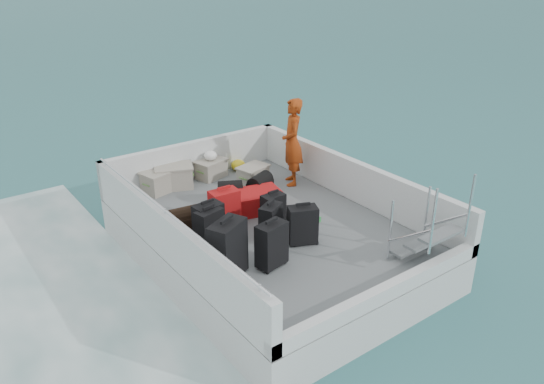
{
  "coord_description": "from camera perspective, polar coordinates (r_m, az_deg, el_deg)",
  "views": [
    {
      "loc": [
        -4.34,
        -5.95,
        4.51
      ],
      "look_at": [
        0.26,
        0.3,
        1.0
      ],
      "focal_mm": 35.0,
      "sensor_mm": 36.0,
      "label": 1
    }
  ],
  "objects": [
    {
      "name": "crate_2",
      "position": [
        10.07,
        -6.56,
        2.42
      ],
      "size": [
        0.61,
        0.49,
        0.32
      ],
      "primitive_type": "cube",
      "rotation": [
        0.0,
        0.0,
        0.26
      ],
      "color": "#A89F92",
      "rests_on": "deck"
    },
    {
      "name": "crate_0",
      "position": [
        9.63,
        -11.92,
        1.11
      ],
      "size": [
        0.67,
        0.54,
        0.36
      ],
      "primitive_type": "cube",
      "rotation": [
        0.0,
        0.0,
        0.25
      ],
      "color": "#A89F92",
      "rests_on": "deck"
    },
    {
      "name": "passenger",
      "position": [
        9.54,
        2.2,
        5.37
      ],
      "size": [
        0.62,
        0.7,
        1.59
      ],
      "primitive_type": "imported",
      "rotation": [
        0.0,
        0.0,
        -2.08
      ],
      "color": "#D44913",
      "rests_on": "deck"
    },
    {
      "name": "suitcase_5",
      "position": [
        8.16,
        -5.12,
        -1.83
      ],
      "size": [
        0.46,
        0.29,
        0.61
      ],
      "primitive_type": "cube",
      "rotation": [
        0.0,
        0.0,
        -0.07
      ],
      "color": "#B60E18",
      "rests_on": "deck"
    },
    {
      "name": "duffel_1",
      "position": [
        8.96,
        -4.48,
        -0.35
      ],
      "size": [
        0.5,
        0.45,
        0.32
      ],
      "primitive_type": null,
      "rotation": [
        0.0,
        0.0,
        -0.47
      ],
      "color": "black",
      "rests_on": "deck"
    },
    {
      "name": "suitcase_0",
      "position": [
        6.87,
        -4.77,
        -6.27
      ],
      "size": [
        0.6,
        0.49,
        0.8
      ],
      "primitive_type": "cube",
      "rotation": [
        0.0,
        0.0,
        0.43
      ],
      "color": "black",
      "rests_on": "deck"
    },
    {
      "name": "suitcase_7",
      "position": [
        8.21,
        0.13,
        -1.93
      ],
      "size": [
        0.37,
        0.21,
        0.51
      ],
      "primitive_type": "cube",
      "rotation": [
        0.0,
        0.0,
        0.01
      ],
      "color": "black",
      "rests_on": "deck"
    },
    {
      "name": "crate_3",
      "position": [
        9.74,
        -2.04,
        1.76
      ],
      "size": [
        0.59,
        0.47,
        0.31
      ],
      "primitive_type": "cube",
      "rotation": [
        0.0,
        0.0,
        0.25
      ],
      "color": "#A89F92",
      "rests_on": "deck"
    },
    {
      "name": "deck_fittings",
      "position": [
        8.13,
        3.05,
        -1.36
      ],
      "size": [
        3.6,
        5.0,
        0.9
      ],
      "color": "silver",
      "rests_on": "deck"
    },
    {
      "name": "deck",
      "position": [
        8.33,
        -0.25,
        -3.57
      ],
      "size": [
        3.3,
        4.7,
        0.02
      ],
      "primitive_type": "cube",
      "color": "slate",
      "rests_on": "ferry_hull"
    },
    {
      "name": "crate_1",
      "position": [
        9.73,
        -10.48,
        1.57
      ],
      "size": [
        0.76,
        0.65,
        0.39
      ],
      "primitive_type": "cube",
      "rotation": [
        0.0,
        0.0,
        -0.39
      ],
      "color": "#A89F92",
      "rests_on": "deck"
    },
    {
      "name": "ground",
      "position": [
        8.64,
        -0.25,
        -7.15
      ],
      "size": [
        160.0,
        160.0,
        0.0
      ],
      "primitive_type": "plane",
      "color": "#1A5C5B",
      "rests_on": "ground"
    },
    {
      "name": "suitcase_6",
      "position": [
        7.69,
        3.3,
        -3.62
      ],
      "size": [
        0.48,
        0.4,
        0.58
      ],
      "primitive_type": "cube",
      "rotation": [
        0.0,
        0.0,
        -0.42
      ],
      "color": "black",
      "rests_on": "deck"
    },
    {
      "name": "suitcase_4",
      "position": [
        7.78,
        -0.12,
        -3.31
      ],
      "size": [
        0.44,
        0.37,
        0.56
      ],
      "primitive_type": "cube",
      "rotation": [
        0.0,
        0.0,
        0.47
      ],
      "color": "black",
      "rests_on": "deck"
    },
    {
      "name": "yellow_bag",
      "position": [
        10.37,
        -3.67,
        2.9
      ],
      "size": [
        0.28,
        0.26,
        0.22
      ],
      "primitive_type": "ellipsoid",
      "color": "yellow",
      "rests_on": "deck"
    },
    {
      "name": "duffel_0",
      "position": [
        8.14,
        -9.13,
        -3.26
      ],
      "size": [
        0.52,
        0.36,
        0.32
      ],
      "primitive_type": null,
      "rotation": [
        0.0,
        0.0,
        -0.13
      ],
      "color": "black",
      "rests_on": "deck"
    },
    {
      "name": "suitcase_8",
      "position": [
        8.72,
        -1.83,
        -0.96
      ],
      "size": [
        0.94,
        0.72,
        0.33
      ],
      "primitive_type": "cube",
      "rotation": [
        0.0,
        0.0,
        1.35
      ],
      "color": "#B60E18",
      "rests_on": "deck"
    },
    {
      "name": "duffel_2",
      "position": [
        9.21,
        -1.29,
        0.43
      ],
      "size": [
        0.53,
        0.45,
        0.32
      ],
      "primitive_type": null,
      "rotation": [
        0.0,
        0.0,
        0.41
      ],
      "color": "black",
      "rests_on": "deck"
    },
    {
      "name": "suitcase_3",
      "position": [
        7.11,
        -0.03,
        -5.77
      ],
      "size": [
        0.46,
        0.32,
        0.64
      ],
      "primitive_type": "cube",
      "rotation": [
        0.0,
        0.0,
        0.19
      ],
      "color": "black",
      "rests_on": "deck"
    },
    {
      "name": "suitcase_2",
      "position": [
        7.76,
        -6.83,
        -3.37
      ],
      "size": [
        0.44,
        0.29,
        0.6
      ],
      "primitive_type": "cube",
      "rotation": [
        0.0,
        0.0,
        0.09
      ],
      "color": "black",
      "rests_on": "deck"
    },
    {
      "name": "ferry_hull",
      "position": [
        8.48,
        -0.25,
        -5.42
      ],
      "size": [
        3.6,
        5.0,
        0.6
      ],
      "primitive_type": "cube",
      "color": "silver",
      "rests_on": "ground"
    },
    {
      "name": "white_bag",
      "position": [
        9.98,
        -6.63,
        3.75
      ],
      "size": [
        0.24,
        0.24,
        0.18
      ],
      "primitive_type": "ellipsoid",
      "color": "white",
      "rests_on": "crate_2"
    },
    {
      "name": "suitcase_1",
      "position": [
        7.63,
        -6.73,
        -3.96
      ],
      "size": [
        0.43,
        0.3,
        0.59
      ],
      "primitive_type": "cube",
      "rotation": [
        0.0,
        0.0,
        0.22
      ],
      "color": "black",
      "rests_on": "deck"
    }
  ]
}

